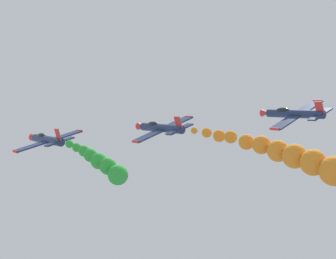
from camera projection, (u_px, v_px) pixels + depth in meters
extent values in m
cylinder|color=navy|center=(47.00, 140.00, 62.73)|extent=(1.34, 9.00, 1.34)
cone|color=red|center=(34.00, 137.00, 66.85)|extent=(1.27, 1.20, 1.27)
cube|color=navy|center=(49.00, 141.00, 62.43)|extent=(8.96, 1.90, 2.45)
cylinder|color=red|center=(16.00, 151.00, 59.88)|extent=(0.44, 1.40, 0.44)
cylinder|color=red|center=(79.00, 131.00, 64.98)|extent=(0.44, 1.40, 0.44)
cube|color=navy|center=(59.00, 142.00, 59.50)|extent=(3.73, 1.20, 1.11)
cube|color=red|center=(58.00, 135.00, 59.23)|extent=(0.53, 1.10, 1.58)
ellipsoid|color=black|center=(42.00, 136.00, 64.08)|extent=(0.95, 2.20, 0.88)
sphere|color=green|center=(69.00, 144.00, 57.16)|extent=(1.00, 1.00, 1.00)
sphere|color=green|center=(77.00, 147.00, 55.65)|extent=(1.09, 1.09, 1.09)
sphere|color=green|center=(84.00, 151.00, 54.11)|extent=(1.34, 1.34, 1.34)
sphere|color=green|center=(91.00, 155.00, 52.47)|extent=(1.54, 1.54, 1.54)
sphere|color=green|center=(99.00, 161.00, 50.94)|extent=(1.81, 1.81, 1.81)
sphere|color=green|center=(108.00, 166.00, 49.43)|extent=(1.85, 1.85, 1.85)
sphere|color=green|center=(118.00, 175.00, 47.96)|extent=(2.13, 2.13, 2.13)
cylinder|color=navy|center=(161.00, 128.00, 62.81)|extent=(1.40, 9.00, 1.40)
cone|color=red|center=(141.00, 126.00, 66.93)|extent=(1.33, 1.20, 1.33)
cube|color=navy|center=(163.00, 129.00, 62.52)|extent=(8.77, 1.90, 3.14)
cylinder|color=red|center=(136.00, 142.00, 60.05)|extent=(0.46, 1.40, 0.46)
cylinder|color=red|center=(189.00, 117.00, 64.99)|extent=(0.46, 1.40, 0.46)
cube|color=navy|center=(180.00, 129.00, 59.58)|extent=(3.66, 1.20, 1.40)
cube|color=red|center=(178.00, 122.00, 59.27)|extent=(0.65, 1.10, 1.56)
ellipsoid|color=black|center=(153.00, 124.00, 64.14)|extent=(0.98, 2.20, 0.92)
sphere|color=orange|center=(194.00, 131.00, 57.02)|extent=(0.83, 0.83, 0.83)
sphere|color=orange|center=(207.00, 133.00, 55.47)|extent=(1.19, 1.19, 1.19)
sphere|color=orange|center=(219.00, 136.00, 53.84)|extent=(1.43, 1.43, 1.43)
sphere|color=orange|center=(231.00, 137.00, 52.05)|extent=(1.45, 1.45, 1.45)
sphere|color=orange|center=(246.00, 142.00, 50.59)|extent=(1.71, 1.71, 1.71)
sphere|color=orange|center=(262.00, 145.00, 48.97)|extent=(1.98, 1.98, 1.98)
sphere|color=orange|center=(278.00, 151.00, 47.41)|extent=(2.24, 2.24, 2.24)
sphere|color=orange|center=(295.00, 156.00, 45.74)|extent=(2.44, 2.44, 2.44)
sphere|color=orange|center=(313.00, 162.00, 44.15)|extent=(2.54, 2.54, 2.54)
sphere|color=orange|center=(334.00, 171.00, 42.65)|extent=(2.77, 2.77, 2.77)
cylinder|color=navy|center=(295.00, 114.00, 61.89)|extent=(1.44, 9.00, 1.44)
cone|color=red|center=(265.00, 113.00, 66.00)|extent=(1.36, 1.20, 1.36)
cube|color=navy|center=(297.00, 115.00, 61.59)|extent=(8.57, 1.90, 3.68)
cylinder|color=red|center=(275.00, 129.00, 59.20)|extent=(0.47, 1.40, 0.47)
cylinder|color=red|center=(317.00, 101.00, 63.98)|extent=(0.47, 1.40, 0.47)
cube|color=navy|center=(320.00, 114.00, 58.65)|extent=(3.58, 1.20, 1.62)
cube|color=red|center=(319.00, 108.00, 58.31)|extent=(0.74, 1.10, 1.53)
ellipsoid|color=black|center=(283.00, 110.00, 63.20)|extent=(1.01, 2.20, 0.95)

